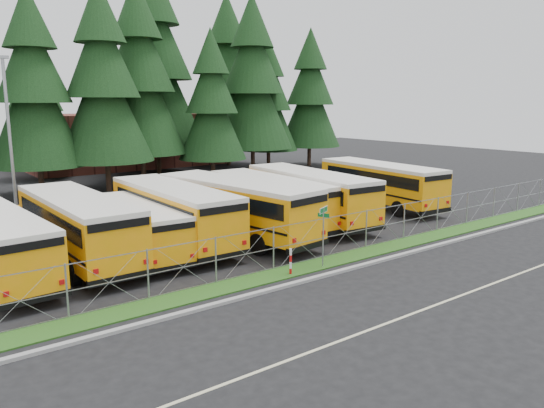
{
  "coord_description": "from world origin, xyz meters",
  "views": [
    {
      "loc": [
        -17.86,
        -19.14,
        7.48
      ],
      "look_at": [
        -0.29,
        4.0,
        1.8
      ],
      "focal_mm": 35.0,
      "sensor_mm": 36.0,
      "label": 1
    }
  ],
  "objects_px": {
    "bus_2": "(137,228)",
    "bus_6": "(306,196)",
    "bus_1": "(75,228)",
    "bus_4": "(231,209)",
    "street_sign": "(323,224)",
    "striped_bollard": "(291,262)",
    "bus_3": "(171,214)",
    "bus_east": "(376,185)",
    "light_standard": "(9,133)",
    "bus_5": "(267,202)"
  },
  "relations": [
    {
      "from": "bus_5",
      "to": "bus_east",
      "type": "bearing_deg",
      "value": 2.43
    },
    {
      "from": "bus_4",
      "to": "street_sign",
      "type": "xyz_separation_m",
      "value": [
        0.39,
        -7.04,
        0.41
      ]
    },
    {
      "from": "bus_6",
      "to": "street_sign",
      "type": "height_order",
      "value": "bus_6"
    },
    {
      "from": "bus_1",
      "to": "bus_2",
      "type": "height_order",
      "value": "bus_1"
    },
    {
      "from": "bus_3",
      "to": "bus_4",
      "type": "height_order",
      "value": "bus_4"
    },
    {
      "from": "street_sign",
      "to": "striped_bollard",
      "type": "distance_m",
      "value": 2.34
    },
    {
      "from": "bus_3",
      "to": "bus_6",
      "type": "distance_m",
      "value": 9.15
    },
    {
      "from": "bus_3",
      "to": "bus_6",
      "type": "height_order",
      "value": "bus_6"
    },
    {
      "from": "bus_4",
      "to": "bus_east",
      "type": "bearing_deg",
      "value": -2.46
    },
    {
      "from": "bus_1",
      "to": "striped_bollard",
      "type": "height_order",
      "value": "bus_1"
    },
    {
      "from": "bus_2",
      "to": "street_sign",
      "type": "height_order",
      "value": "street_sign"
    },
    {
      "from": "bus_east",
      "to": "street_sign",
      "type": "height_order",
      "value": "bus_east"
    },
    {
      "from": "bus_1",
      "to": "bus_2",
      "type": "distance_m",
      "value": 2.88
    },
    {
      "from": "bus_3",
      "to": "bus_1",
      "type": "bearing_deg",
      "value": -178.6
    },
    {
      "from": "street_sign",
      "to": "light_standard",
      "type": "distance_m",
      "value": 21.13
    },
    {
      "from": "bus_4",
      "to": "bus_5",
      "type": "height_order",
      "value": "bus_4"
    },
    {
      "from": "bus_1",
      "to": "bus_4",
      "type": "distance_m",
      "value": 8.22
    },
    {
      "from": "bus_2",
      "to": "bus_6",
      "type": "height_order",
      "value": "bus_6"
    },
    {
      "from": "bus_1",
      "to": "street_sign",
      "type": "distance_m",
      "value": 11.68
    },
    {
      "from": "street_sign",
      "to": "striped_bollard",
      "type": "xyz_separation_m",
      "value": [
        -1.84,
        0.05,
        -1.43
      ]
    },
    {
      "from": "bus_3",
      "to": "bus_5",
      "type": "height_order",
      "value": "bus_3"
    },
    {
      "from": "bus_4",
      "to": "light_standard",
      "type": "height_order",
      "value": "light_standard"
    },
    {
      "from": "bus_5",
      "to": "bus_6",
      "type": "distance_m",
      "value": 2.78
    },
    {
      "from": "bus_east",
      "to": "striped_bollard",
      "type": "xyz_separation_m",
      "value": [
        -14.59,
        -8.19,
        -0.96
      ]
    },
    {
      "from": "bus_1",
      "to": "bus_5",
      "type": "height_order",
      "value": "bus_1"
    },
    {
      "from": "bus_2",
      "to": "light_standard",
      "type": "bearing_deg",
      "value": 108.8
    },
    {
      "from": "bus_4",
      "to": "bus_3",
      "type": "bearing_deg",
      "value": 155.53
    },
    {
      "from": "bus_6",
      "to": "street_sign",
      "type": "bearing_deg",
      "value": -121.18
    },
    {
      "from": "street_sign",
      "to": "bus_4",
      "type": "bearing_deg",
      "value": 93.13
    },
    {
      "from": "bus_4",
      "to": "striped_bollard",
      "type": "height_order",
      "value": "bus_4"
    },
    {
      "from": "bus_3",
      "to": "light_standard",
      "type": "relative_size",
      "value": 1.18
    },
    {
      "from": "bus_3",
      "to": "bus_4",
      "type": "distance_m",
      "value": 3.33
    },
    {
      "from": "bus_east",
      "to": "light_standard",
      "type": "height_order",
      "value": "light_standard"
    },
    {
      "from": "bus_6",
      "to": "bus_east",
      "type": "relative_size",
      "value": 1.02
    },
    {
      "from": "bus_1",
      "to": "bus_east",
      "type": "distance_m",
      "value": 21.3
    },
    {
      "from": "street_sign",
      "to": "light_standard",
      "type": "bearing_deg",
      "value": 115.24
    },
    {
      "from": "bus_6",
      "to": "light_standard",
      "type": "height_order",
      "value": "light_standard"
    },
    {
      "from": "bus_east",
      "to": "striped_bollard",
      "type": "bearing_deg",
      "value": -146.12
    },
    {
      "from": "bus_east",
      "to": "bus_2",
      "type": "bearing_deg",
      "value": -172.2
    },
    {
      "from": "light_standard",
      "to": "bus_3",
      "type": "bearing_deg",
      "value": -63.91
    },
    {
      "from": "bus_4",
      "to": "bus_east",
      "type": "xyz_separation_m",
      "value": [
        13.13,
        1.21,
        -0.07
      ]
    },
    {
      "from": "bus_2",
      "to": "bus_3",
      "type": "height_order",
      "value": "bus_3"
    },
    {
      "from": "bus_6",
      "to": "light_standard",
      "type": "bearing_deg",
      "value": 147.09
    },
    {
      "from": "striped_bollard",
      "to": "light_standard",
      "type": "bearing_deg",
      "value": 110.55
    },
    {
      "from": "bus_6",
      "to": "bus_5",
      "type": "bearing_deg",
      "value": 176.85
    },
    {
      "from": "bus_1",
      "to": "striped_bollard",
      "type": "distance_m",
      "value": 10.4
    },
    {
      "from": "striped_bollard",
      "to": "light_standard",
      "type": "distance_m",
      "value": 20.67
    },
    {
      "from": "bus_4",
      "to": "bus_5",
      "type": "distance_m",
      "value": 3.35
    },
    {
      "from": "bus_2",
      "to": "bus_east",
      "type": "distance_m",
      "value": 18.56
    },
    {
      "from": "bus_5",
      "to": "bus_2",
      "type": "bearing_deg",
      "value": -173.15
    }
  ]
}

